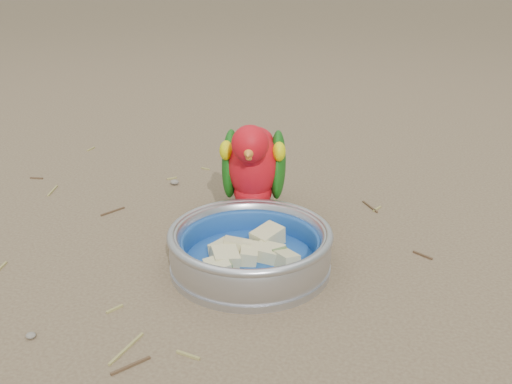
% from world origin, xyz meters
% --- Properties ---
extents(ground, '(60.00, 60.00, 0.00)m').
position_xyz_m(ground, '(0.00, 0.00, 0.00)').
color(ground, brown).
extents(food_bowl, '(0.23, 0.23, 0.02)m').
position_xyz_m(food_bowl, '(0.09, -0.00, 0.01)').
color(food_bowl, '#B2B2BA').
rests_on(food_bowl, ground).
extents(bowl_wall, '(0.23, 0.23, 0.04)m').
position_xyz_m(bowl_wall, '(0.09, -0.00, 0.04)').
color(bowl_wall, '#B2B2BA').
rests_on(bowl_wall, food_bowl).
extents(fruit_wedges, '(0.14, 0.14, 0.03)m').
position_xyz_m(fruit_wedges, '(0.09, -0.00, 0.03)').
color(fruit_wedges, '#CEC28A').
rests_on(fruit_wedges, food_bowl).
extents(lory_parrot, '(0.16, 0.24, 0.18)m').
position_xyz_m(lory_parrot, '(0.04, 0.14, 0.09)').
color(lory_parrot, '#BA0B15').
rests_on(lory_parrot, ground).
extents(ground_debris, '(0.90, 0.80, 0.01)m').
position_xyz_m(ground_debris, '(0.05, 0.08, 0.00)').
color(ground_debris, olive).
rests_on(ground_debris, ground).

